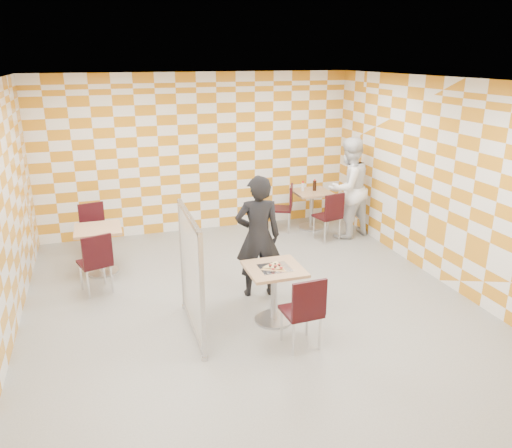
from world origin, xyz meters
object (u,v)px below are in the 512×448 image
Objects in this scene: man_dark at (258,237)px; sport_bottle at (303,187)px; empty_table at (99,242)px; soda_bottle at (315,186)px; chair_second_front at (330,213)px; chair_main_front at (305,308)px; chair_second_side at (286,204)px; partition at (191,274)px; man_white at (348,188)px; chair_empty_near at (96,259)px; chair_empty_far at (94,226)px; main_table at (274,285)px; second_table at (312,203)px.

man_dark is 8.79× the size of sport_bottle.
empty_table is 3.26× the size of soda_bottle.
empty_table is at bearing -177.14° from chair_second_front.
chair_second_side is (1.27, 3.96, 0.00)m from chair_main_front.
soda_bottle reaches higher than chair_second_side.
partition reaches higher than chair_second_front.
chair_second_front is 0.60m from man_white.
sport_bottle is at bearing 16.78° from chair_second_side.
partition is at bearing -52.81° from chair_empty_near.
chair_empty_near is 4.36m from sport_bottle.
partition is (1.05, -2.22, 0.28)m from empty_table.
chair_empty_far is 4.59m from man_white.
main_table is 1.00× the size of empty_table.
empty_table is at bearing -164.52° from chair_second_side.
chair_main_front is at bearing -58.62° from chair_empty_far.
chair_second_front and chair_empty_far have the same top height.
man_dark reaches higher than chair_empty_near.
chair_empty_far is (-4.14, 0.53, 0.00)m from chair_second_front.
second_table is at bearing -148.88° from soda_bottle.
chair_empty_near is at bearing -156.54° from soda_bottle.
chair_main_front is at bearing -112.28° from sport_bottle.
man_white is (1.01, -0.60, 0.40)m from chair_second_side.
partition is 1.33m from man_dark.
man_dark is at bearing 34.91° from partition.
chair_empty_far is 3.98m from sport_bottle.
main_table is 0.81× the size of chair_main_front.
empty_table is 3.75× the size of sport_bottle.
man_white reaches higher than chair_empty_near.
second_table is 3.14m from man_dark.
chair_second_front reaches higher than main_table.
main_table is at bearing -34.73° from chair_empty_near.
chair_second_front is at bearing -130.46° from man_dark.
man_dark reaches higher than soda_bottle.
chair_empty_near is 1.84m from partition.
empty_table is 0.81× the size of chair_empty_near.
chair_second_side is at bearing 66.79° from main_table.
soda_bottle reaches higher than chair_second_front.
man_white reaches higher than chair_second_side.
chair_second_front is 4.02× the size of soda_bottle.
man_white is at bearing -30.88° from chair_second_side.
sport_bottle reaches higher than chair_empty_far.
chair_main_front is at bearing -53.65° from empty_table.
main_table is at bearing -113.21° from chair_second_side.
empty_table is (-2.10, 2.26, 0.00)m from main_table.
chair_second_side is (1.38, 3.22, 0.04)m from main_table.
main_table is 0.81× the size of chair_second_side.
chair_empty_far reaches higher than empty_table.
chair_empty_far is at bearing 90.62° from chair_empty_near.
empty_table is 0.81× the size of chair_main_front.
main_table is 3.88m from soda_bottle.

